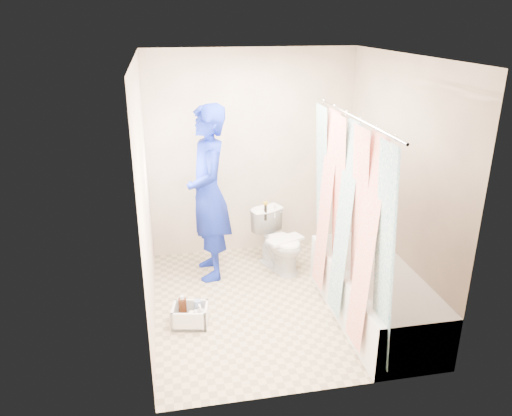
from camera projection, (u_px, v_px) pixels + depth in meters
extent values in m
plane|color=tan|center=(275.00, 302.00, 5.05)|extent=(2.60, 2.60, 0.00)
cube|color=white|center=(280.00, 56.00, 4.18)|extent=(2.40, 2.60, 0.02)
cube|color=beige|center=(252.00, 155.00, 5.81)|extent=(2.40, 0.02, 2.40)
cube|color=beige|center=(320.00, 252.00, 3.43)|extent=(2.40, 0.02, 2.40)
cube|color=beige|center=(145.00, 199.00, 4.40)|extent=(0.02, 2.60, 2.40)
cube|color=beige|center=(398.00, 183.00, 4.83)|extent=(0.02, 2.60, 2.40)
cube|color=white|center=(373.00, 294.00, 4.72)|extent=(0.70, 1.75, 0.50)
cube|color=white|center=(375.00, 275.00, 4.65)|extent=(0.58, 1.63, 0.06)
cylinder|color=silver|center=(353.00, 117.00, 4.05)|extent=(0.02, 1.90, 0.02)
cube|color=white|center=(346.00, 222.00, 4.39)|extent=(0.06, 1.75, 1.80)
imported|color=white|center=(279.00, 241.00, 5.63)|extent=(0.60, 0.75, 0.67)
cube|color=white|center=(285.00, 240.00, 5.53)|extent=(0.45, 0.32, 0.03)
cylinder|color=black|center=(266.00, 212.00, 5.62)|extent=(0.03, 0.03, 0.20)
cylinder|color=gold|center=(266.00, 203.00, 5.58)|extent=(0.05, 0.05, 0.03)
cylinder|color=silver|center=(275.00, 211.00, 5.69)|extent=(0.03, 0.03, 0.16)
imported|color=navy|center=(208.00, 194.00, 5.29)|extent=(0.50, 0.72, 1.90)
cube|color=silver|center=(191.00, 323.00, 4.69)|extent=(0.37, 0.32, 0.03)
cube|color=silver|center=(174.00, 315.00, 4.66)|extent=(0.07, 0.26, 0.19)
cube|color=silver|center=(206.00, 316.00, 4.66)|extent=(0.07, 0.26, 0.19)
cube|color=silver|center=(189.00, 323.00, 4.55)|extent=(0.32, 0.08, 0.19)
cube|color=silver|center=(192.00, 308.00, 4.77)|extent=(0.32, 0.08, 0.19)
cylinder|color=#3B1A0B|center=(183.00, 309.00, 4.69)|extent=(0.08, 0.08, 0.22)
cylinder|color=silver|center=(198.00, 309.00, 4.70)|extent=(0.07, 0.07, 0.19)
cylinder|color=#F3E4BE|center=(192.00, 318.00, 4.61)|extent=(0.05, 0.05, 0.14)
cylinder|color=#3B1A0B|center=(181.00, 322.00, 4.61)|extent=(0.06, 0.06, 0.06)
cylinder|color=gold|center=(181.00, 319.00, 4.60)|extent=(0.07, 0.07, 0.01)
imported|color=silver|center=(200.00, 315.00, 4.61)|extent=(0.11, 0.11, 0.21)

